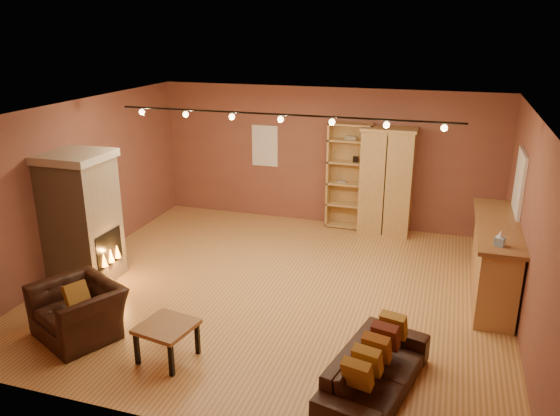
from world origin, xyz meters
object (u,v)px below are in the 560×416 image
(bar_counter, at_px, (494,259))
(loveseat, at_px, (376,364))
(coffee_table, at_px, (167,330))
(bookcase, at_px, (350,175))
(fireplace, at_px, (82,218))
(armchair, at_px, (77,303))
(armoire, at_px, (386,181))

(bar_counter, height_order, loveseat, bar_counter)
(loveseat, relative_size, coffee_table, 2.65)
(bookcase, height_order, coffee_table, bookcase)
(fireplace, relative_size, coffee_table, 2.91)
(loveseat, distance_m, coffee_table, 2.55)
(armchair, bearing_deg, bookcase, 89.10)
(bookcase, xyz_separation_m, coffee_table, (-1.24, -5.35, -0.68))
(fireplace, xyz_separation_m, armchair, (0.94, -1.47, -0.58))
(fireplace, height_order, coffee_table, fireplace)
(bookcase, distance_m, armoire, 0.77)
(loveseat, bearing_deg, fireplace, 85.62)
(fireplace, xyz_separation_m, coffee_table, (2.33, -1.61, -0.65))
(loveseat, bearing_deg, bookcase, 26.86)
(coffee_table, bearing_deg, armoire, 69.04)
(armchair, distance_m, coffee_table, 1.40)
(armoire, xyz_separation_m, armchair, (-3.38, -5.05, -0.59))
(bar_counter, height_order, coffee_table, bar_counter)
(armoire, xyz_separation_m, coffee_table, (-1.99, -5.19, -0.66))
(fireplace, xyz_separation_m, bookcase, (3.57, 3.74, 0.03))
(bookcase, bearing_deg, coffee_table, -103.03)
(bookcase, bearing_deg, armoire, -11.68)
(bar_counter, relative_size, armchair, 1.89)
(loveseat, bearing_deg, armoire, 19.10)
(loveseat, xyz_separation_m, armchair, (-3.94, 0.04, 0.10))
(armoire, distance_m, armchair, 6.11)
(coffee_table, bearing_deg, armchair, 174.26)
(fireplace, height_order, loveseat, fireplace)
(armoire, height_order, loveseat, armoire)
(fireplace, relative_size, bookcase, 0.99)
(fireplace, height_order, bar_counter, fireplace)
(loveseat, height_order, armchair, armchair)
(bookcase, height_order, loveseat, bookcase)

